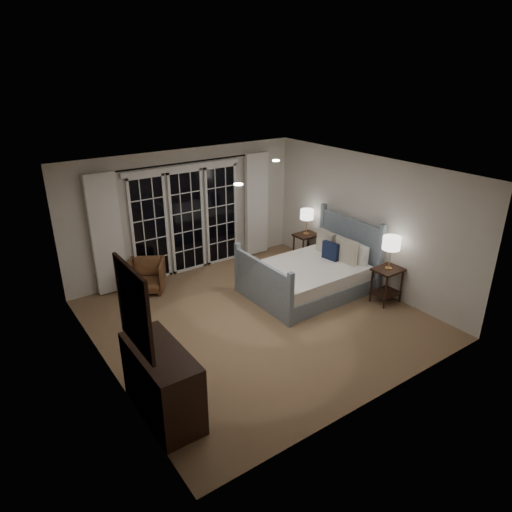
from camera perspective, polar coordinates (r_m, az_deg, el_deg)
floor at (r=7.80m, az=0.18°, el=-7.86°), size 5.00×5.00×0.00m
ceiling at (r=6.86m, az=0.21°, el=10.39°), size 5.00×5.00×0.00m
wall_left at (r=6.27m, az=-18.89°, el=-4.33°), size 0.02×5.00×2.50m
wall_right at (r=8.83m, az=13.61°, el=4.18°), size 0.02×5.00×2.50m
wall_back at (r=9.27m, az=-8.78°, el=5.47°), size 5.00×0.02×2.50m
wall_front at (r=5.59m, az=15.25°, el=-7.32°), size 5.00×0.02×2.50m
french_doors at (r=9.29m, az=-8.61°, el=4.46°), size 2.50×0.04×2.20m
curtain_rod at (r=8.94m, az=-8.88°, el=11.44°), size 3.50×0.03×0.03m
curtain_left at (r=8.64m, az=-18.18°, el=2.55°), size 0.55×0.10×2.25m
curtain_right at (r=10.00m, az=0.06°, el=6.44°), size 0.55×0.10×2.25m
downlight_a at (r=7.80m, az=2.52°, el=11.82°), size 0.12×0.12×0.01m
downlight_b at (r=6.21m, az=-2.22°, el=8.94°), size 0.12×0.12×0.01m
bed at (r=8.63m, az=6.81°, el=-2.40°), size 2.17×1.55×1.26m
nightstand_left at (r=8.46m, az=16.05°, el=-2.91°), size 0.50×0.40×0.65m
nightstand_right at (r=9.87m, az=6.23°, el=1.56°), size 0.49×0.39×0.63m
lamp_left at (r=8.19m, az=16.58°, el=1.52°), size 0.31×0.31×0.60m
lamp_right at (r=9.66m, az=6.39°, el=5.15°), size 0.28×0.28×0.54m
armchair at (r=8.84m, az=-13.52°, el=-2.43°), size 0.89×0.90×0.60m
dresser at (r=5.80m, az=-11.65°, el=-15.18°), size 0.55×1.28×0.91m
mirror at (r=5.14m, az=-15.03°, el=-6.29°), size 0.05×0.85×1.00m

